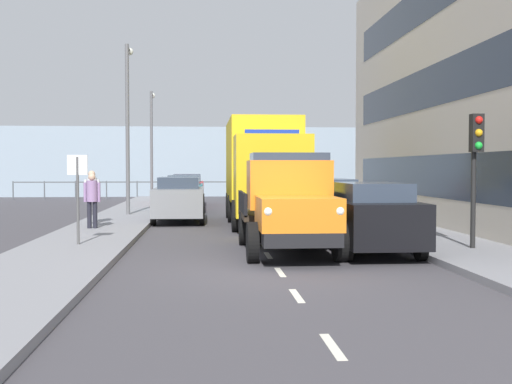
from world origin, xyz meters
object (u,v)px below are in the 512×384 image
object	(u,v)px
car_silver_kerbside_1	(328,204)
car_grey_oppositeside_0	(179,199)
lamp_post_promenade	(128,114)
street_sign	(78,183)
car_black_kerbside_near	(369,217)
pedestrian_strolling	(92,196)
car_red_oppositeside_2	(187,189)
car_teal_oppositeside_1	(184,193)
lamp_post_far	(152,136)
pedestrian_near_railing	(92,192)
traffic_light_near	(476,151)
truck_vintage_orange	(289,205)
lorry_cargo_yellow	(264,168)

from	to	relation	value
car_silver_kerbside_1	car_grey_oppositeside_0	world-z (taller)	same
lamp_post_promenade	street_sign	distance (m)	10.75
car_black_kerbside_near	pedestrian_strolling	size ratio (longest dim) A/B	2.45
lamp_post_promenade	car_red_oppositeside_2	bearing A→B (deg)	-104.74
car_silver_kerbside_1	car_grey_oppositeside_0	xyz separation A→B (m)	(4.96, -3.91, 0.00)
car_teal_oppositeside_1	car_silver_kerbside_1	bearing A→B (deg)	117.77
car_grey_oppositeside_0	lamp_post_promenade	world-z (taller)	lamp_post_promenade
car_black_kerbside_near	lamp_post_far	size ratio (longest dim) A/B	0.67
pedestrian_near_railing	lamp_post_far	distance (m)	15.61
traffic_light_near	lamp_post_far	world-z (taller)	lamp_post_far
car_teal_oppositeside_1	pedestrian_strolling	size ratio (longest dim) A/B	2.30
pedestrian_strolling	lamp_post_far	bearing A→B (deg)	-91.56
car_red_oppositeside_2	pedestrian_strolling	distance (m)	14.74
traffic_light_near	lamp_post_promenade	distance (m)	15.50
street_sign	car_grey_oppositeside_0	bearing A→B (deg)	-105.28
car_teal_oppositeside_1	pedestrian_near_railing	size ratio (longest dim) A/B	2.20
car_teal_oppositeside_1	pedestrian_near_railing	xyz separation A→B (m)	(2.89, 7.65, 0.34)
truck_vintage_orange	pedestrian_near_railing	distance (m)	9.19
lorry_cargo_yellow	pedestrian_near_railing	world-z (taller)	lorry_cargo_yellow
truck_vintage_orange	traffic_light_near	xyz separation A→B (m)	(-4.41, 0.43, 1.29)
car_red_oppositeside_2	pedestrian_near_railing	size ratio (longest dim) A/B	2.27
lorry_cargo_yellow	pedestrian_strolling	bearing A→B (deg)	25.60
traffic_light_near	street_sign	size ratio (longest dim) A/B	1.42
pedestrian_near_railing	lorry_cargo_yellow	bearing A→B (deg)	-169.59
truck_vintage_orange	car_black_kerbside_near	xyz separation A→B (m)	(-1.97, -0.01, -0.28)
traffic_light_near	lamp_post_far	size ratio (longest dim) A/B	0.50
truck_vintage_orange	lamp_post_promenade	size ratio (longest dim) A/B	0.81
car_teal_oppositeside_1	car_black_kerbside_near	bearing A→B (deg)	108.66
lamp_post_far	traffic_light_near	bearing A→B (deg)	112.66
car_red_oppositeside_2	pedestrian_strolling	bearing A→B (deg)	79.87
car_red_oppositeside_2	car_silver_kerbside_1	bearing A→B (deg)	108.72
truck_vintage_orange	car_red_oppositeside_2	bearing A→B (deg)	-81.46
street_sign	car_teal_oppositeside_1	bearing A→B (deg)	-99.20
lamp_post_far	car_black_kerbside_near	bearing A→B (deg)	107.57
car_grey_oppositeside_0	pedestrian_near_railing	distance (m)	3.60
car_black_kerbside_near	lamp_post_promenade	world-z (taller)	lamp_post_promenade
truck_vintage_orange	lamp_post_promenade	distance (m)	13.07
car_grey_oppositeside_0	lamp_post_promenade	distance (m)	4.69
car_grey_oppositeside_0	pedestrian_strolling	world-z (taller)	pedestrian_strolling
car_silver_kerbside_1	lamp_post_far	xyz separation A→B (m)	(7.09, -17.12, 3.05)
car_grey_oppositeside_0	pedestrian_strolling	xyz separation A→B (m)	(2.59, 3.77, 0.29)
lorry_cargo_yellow	street_sign	distance (m)	8.81
lorry_cargo_yellow	car_red_oppositeside_2	world-z (taller)	lorry_cargo_yellow
car_black_kerbside_near	car_silver_kerbside_1	world-z (taller)	same
car_red_oppositeside_2	lamp_post_far	size ratio (longest dim) A/B	0.65
truck_vintage_orange	car_grey_oppositeside_0	distance (m)	9.67
truck_vintage_orange	car_red_oppositeside_2	distance (m)	20.16
car_teal_oppositeside_1	car_red_oppositeside_2	distance (m)	5.22
pedestrian_strolling	lamp_post_far	size ratio (longest dim) A/B	0.27
pedestrian_strolling	lamp_post_promenade	size ratio (longest dim) A/B	0.25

